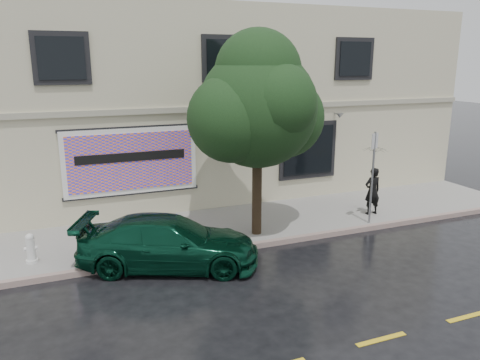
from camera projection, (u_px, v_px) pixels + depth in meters
name	position (u px, v px, depth m)	size (l,w,h in m)	color
ground	(293.00, 267.00, 11.99)	(90.00, 90.00, 0.00)	black
sidewalk	(245.00, 224.00, 14.90)	(20.00, 3.50, 0.15)	gray
curb	(268.00, 243.00, 13.32)	(20.00, 0.18, 0.16)	gray
road_marking	(381.00, 339.00, 8.85)	(19.00, 0.12, 0.01)	gold
building	(192.00, 102.00, 19.22)	(20.00, 8.12, 7.00)	#B9B795
billboard	(131.00, 161.00, 14.75)	(4.30, 0.16, 2.20)	white
car	(169.00, 242.00, 11.85)	(2.00, 4.53, 1.32)	#083422
pedestrian	(372.00, 191.00, 15.48)	(0.58, 0.38, 1.59)	black
umbrella	(375.00, 158.00, 15.20)	(0.85, 0.85, 0.63)	black
street_tree	(258.00, 109.00, 13.01)	(3.33, 3.33, 5.35)	#322616
fire_hydrant	(31.00, 248.00, 11.80)	(0.32, 0.30, 0.77)	silver
sign_pole	(373.00, 170.00, 14.37)	(0.33, 0.16, 2.90)	gray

